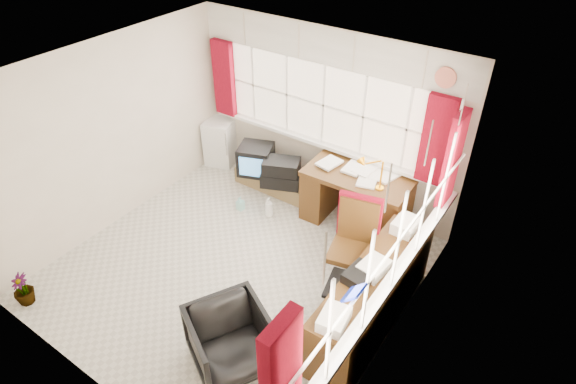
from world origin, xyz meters
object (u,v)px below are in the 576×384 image
at_px(desk, 356,198).
at_px(radiator, 355,230).
at_px(desk_lamp, 382,168).
at_px(mini_fridge, 221,142).
at_px(credenza, 372,297).
at_px(crt_tv, 256,159).
at_px(task_chair, 355,241).
at_px(office_chair, 230,340).
at_px(tv_bench, 280,182).

bearing_deg(desk, radiator, -60.74).
distance_m(desk_lamp, mini_fridge, 3.04).
xyz_separation_m(desk_lamp, credenza, (0.59, -1.30, -0.72)).
bearing_deg(crt_tv, task_chair, -23.86).
bearing_deg(task_chair, mini_fridge, 159.03).
height_order(desk_lamp, task_chair, desk_lamp).
bearing_deg(credenza, desk_lamp, 114.53).
bearing_deg(office_chair, desk, 29.30).
xyz_separation_m(tv_bench, mini_fridge, (-1.25, 0.08, 0.25)).
xyz_separation_m(office_chair, credenza, (0.91, 1.26, 0.04)).
height_order(desk_lamp, tv_bench, desk_lamp).
xyz_separation_m(radiator, credenza, (0.74, -1.03, 0.15)).
bearing_deg(desk, crt_tv, -179.31).
bearing_deg(crt_tv, office_chair, -56.92).
relative_size(task_chair, tv_bench, 0.86).
bearing_deg(task_chair, desk, 116.82).
bearing_deg(radiator, desk, 119.26).
bearing_deg(desk_lamp, desk, 163.30).
bearing_deg(desk, credenza, -55.87).
xyz_separation_m(credenza, mini_fridge, (-3.53, 1.60, -0.01)).
height_order(desk, radiator, desk).
relative_size(radiator, tv_bench, 0.41).
xyz_separation_m(task_chair, tv_bench, (-1.82, 1.10, -0.52)).
distance_m(radiator, credenza, 1.28).
bearing_deg(tv_bench, desk, -4.98).
bearing_deg(task_chair, crt_tv, 156.14).
relative_size(desk_lamp, mini_fridge, 0.58).
xyz_separation_m(desk, task_chair, (0.50, -0.98, 0.19)).
bearing_deg(crt_tv, tv_bench, 21.12).
xyz_separation_m(office_chair, mini_fridge, (-2.62, 2.86, 0.03)).
bearing_deg(office_chair, desk_lamp, 21.30).
xyz_separation_m(task_chair, mini_fridge, (-3.07, 1.18, -0.26)).
xyz_separation_m(desk_lamp, task_chair, (0.14, -0.87, -0.47)).
relative_size(office_chair, tv_bench, 0.54).
height_order(tv_bench, crt_tv, crt_tv).
bearing_deg(desk_lamp, radiator, -119.84).
height_order(credenza, mini_fridge, credenza).
bearing_deg(office_chair, tv_bench, 54.63).
bearing_deg(desk_lamp, credenza, -65.47).
bearing_deg(mini_fridge, desk, -4.34).
bearing_deg(desk, mini_fridge, 175.66).
relative_size(radiator, mini_fridge, 0.77).
relative_size(credenza, tv_bench, 1.43).
height_order(credenza, tv_bench, credenza).
bearing_deg(task_chair, office_chair, -105.12).
relative_size(office_chair, radiator, 1.31).
bearing_deg(desk, task_chair, -63.18).
bearing_deg(mini_fridge, radiator, -11.52).
bearing_deg(crt_tv, desk, 0.69).
distance_m(office_chair, mini_fridge, 3.88).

